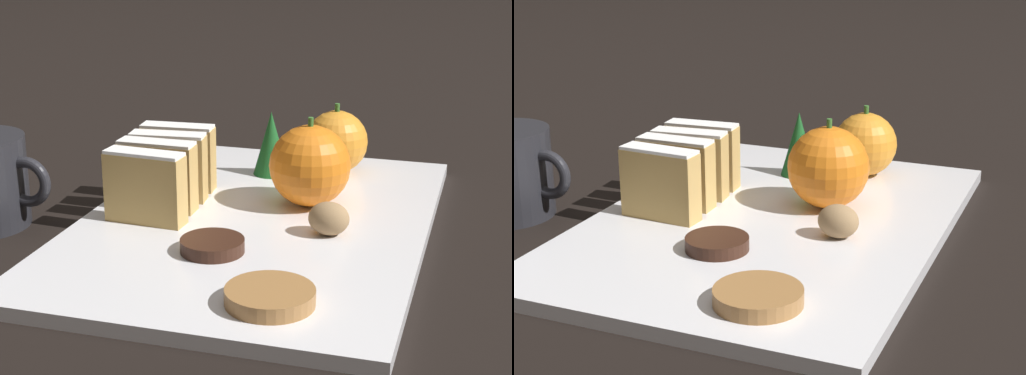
# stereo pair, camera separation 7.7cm
# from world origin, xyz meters

# --- Properties ---
(ground_plane) EXTENTS (6.00, 6.00, 0.00)m
(ground_plane) POSITION_xyz_m (0.00, 0.00, 0.00)
(ground_plane) COLOR black
(serving_platter) EXTENTS (0.31, 0.44, 0.01)m
(serving_platter) POSITION_xyz_m (0.00, 0.00, 0.01)
(serving_platter) COLOR white
(serving_platter) RESTS_ON ground_plane
(stollen_slice_front) EXTENTS (0.07, 0.03, 0.07)m
(stollen_slice_front) POSITION_xyz_m (-0.09, -0.03, 0.04)
(stollen_slice_front) COLOR tan
(stollen_slice_front) RESTS_ON serving_platter
(stollen_slice_second) EXTENTS (0.07, 0.02, 0.07)m
(stollen_slice_second) POSITION_xyz_m (-0.10, -0.00, 0.04)
(stollen_slice_second) COLOR tan
(stollen_slice_second) RESTS_ON serving_platter
(stollen_slice_third) EXTENTS (0.07, 0.03, 0.07)m
(stollen_slice_third) POSITION_xyz_m (-0.10, 0.03, 0.04)
(stollen_slice_third) COLOR tan
(stollen_slice_third) RESTS_ON serving_platter
(stollen_slice_fourth) EXTENTS (0.07, 0.03, 0.07)m
(stollen_slice_fourth) POSITION_xyz_m (-0.10, 0.06, 0.04)
(stollen_slice_fourth) COLOR tan
(stollen_slice_fourth) RESTS_ON serving_platter
(orange_near) EXTENTS (0.08, 0.08, 0.09)m
(orange_near) POSITION_xyz_m (0.04, 0.05, 0.05)
(orange_near) COLOR orange
(orange_near) RESTS_ON serving_platter
(orange_far) EXTENTS (0.07, 0.07, 0.07)m
(orange_far) POSITION_xyz_m (0.04, 0.16, 0.05)
(orange_far) COLOR orange
(orange_far) RESTS_ON serving_platter
(walnut) EXTENTS (0.04, 0.03, 0.03)m
(walnut) POSITION_xyz_m (0.07, -0.02, 0.03)
(walnut) COLOR #9E7A51
(walnut) RESTS_ON serving_platter
(chocolate_cookie) EXTENTS (0.05, 0.05, 0.01)m
(chocolate_cookie) POSITION_xyz_m (-0.01, -0.08, 0.02)
(chocolate_cookie) COLOR #381E14
(chocolate_cookie) RESTS_ON serving_platter
(gingerbread_cookie) EXTENTS (0.07, 0.07, 0.01)m
(gingerbread_cookie) POSITION_xyz_m (0.06, -0.16, 0.02)
(gingerbread_cookie) COLOR #A3703D
(gingerbread_cookie) RESTS_ON serving_platter
(evergreen_sprig) EXTENTS (0.04, 0.04, 0.07)m
(evergreen_sprig) POSITION_xyz_m (-0.02, 0.13, 0.05)
(evergreen_sprig) COLOR #195623
(evergreen_sprig) RESTS_ON serving_platter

